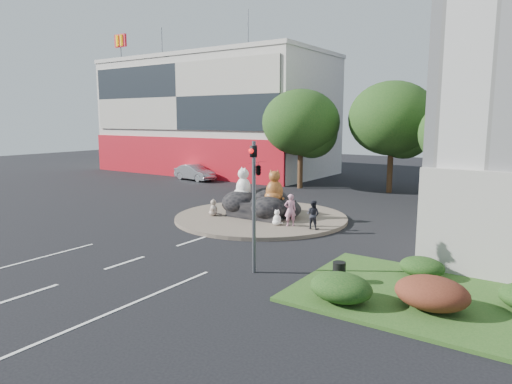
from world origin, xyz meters
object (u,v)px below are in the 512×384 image
(kitten_calico, at_px, (214,207))
(litter_bin, at_px, (339,272))
(cat_tabby, at_px, (274,186))
(parked_car, at_px, (195,173))
(kitten_white, at_px, (277,217))
(pedestrian_dark, at_px, (313,215))
(cat_white, at_px, (243,183))
(pedestrian_pink, at_px, (290,210))

(kitten_calico, distance_m, litter_bin, 12.10)
(cat_tabby, relative_size, parked_car, 0.41)
(kitten_white, relative_size, pedestrian_dark, 0.57)
(cat_white, distance_m, parked_car, 17.42)
(cat_white, height_order, pedestrian_pink, cat_white)
(kitten_calico, xyz_separation_m, pedestrian_dark, (6.33, 0.32, 0.25))
(kitten_white, height_order, litter_bin, kitten_white)
(cat_white, height_order, litter_bin, cat_white)
(cat_white, bearing_deg, kitten_calico, -104.15)
(pedestrian_pink, height_order, litter_bin, pedestrian_pink)
(cat_tabby, height_order, kitten_white, cat_tabby)
(cat_tabby, relative_size, kitten_calico, 1.89)
(pedestrian_pink, bearing_deg, litter_bin, 88.80)
(cat_tabby, xyz_separation_m, kitten_calico, (-3.20, -1.60, -1.34))
(parked_car, relative_size, litter_bin, 6.35)
(kitten_white, distance_m, litter_bin, 8.60)
(cat_tabby, relative_size, kitten_white, 2.20)
(cat_tabby, height_order, pedestrian_dark, cat_tabby)
(kitten_calico, distance_m, pedestrian_pink, 5.06)
(kitten_white, bearing_deg, pedestrian_pink, 1.89)
(pedestrian_pink, relative_size, parked_car, 0.38)
(cat_tabby, distance_m, kitten_calico, 3.82)
(pedestrian_pink, height_order, parked_car, pedestrian_pink)
(parked_car, bearing_deg, kitten_white, -117.20)
(kitten_calico, relative_size, kitten_white, 1.17)
(cat_white, bearing_deg, parked_car, 165.37)
(cat_tabby, bearing_deg, cat_white, 152.96)
(cat_white, xyz_separation_m, parked_car, (-13.57, 10.85, -1.31))
(pedestrian_pink, relative_size, litter_bin, 2.40)
(cat_white, height_order, cat_tabby, cat_white)
(kitten_calico, bearing_deg, litter_bin, 20.41)
(cat_tabby, xyz_separation_m, parked_car, (-15.64, 10.69, -1.29))
(litter_bin, bearing_deg, parked_car, 141.69)
(pedestrian_pink, bearing_deg, pedestrian_dark, 141.03)
(kitten_white, xyz_separation_m, pedestrian_pink, (0.70, 0.18, 0.43))
(kitten_calico, bearing_deg, kitten_white, 50.23)
(parked_car, bearing_deg, litter_bin, -119.42)
(pedestrian_dark, relative_size, litter_bin, 2.09)
(kitten_white, relative_size, litter_bin, 1.20)
(kitten_white, bearing_deg, kitten_calico, 168.52)
(kitten_white, distance_m, pedestrian_pink, 0.84)
(cat_tabby, distance_m, kitten_white, 2.39)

